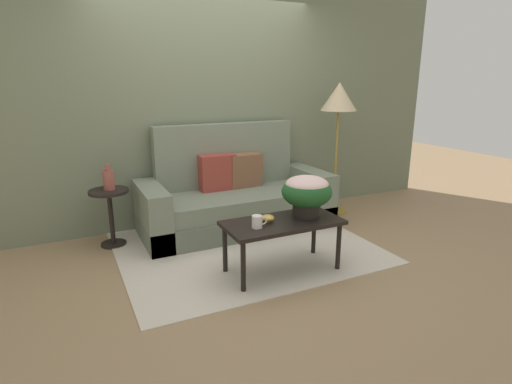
% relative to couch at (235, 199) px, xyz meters
% --- Properties ---
extents(ground_plane, '(14.00, 14.00, 0.00)m').
position_rel_couch_xyz_m(ground_plane, '(-0.15, -0.72, -0.33)').
color(ground_plane, '#997A56').
extents(wall_back, '(6.40, 0.12, 2.82)m').
position_rel_couch_xyz_m(wall_back, '(-0.15, 0.46, 1.08)').
color(wall_back, slate).
rests_on(wall_back, ground).
extents(area_rug, '(2.43, 2.00, 0.01)m').
position_rel_couch_xyz_m(area_rug, '(-0.15, -0.60, -0.33)').
color(area_rug, beige).
rests_on(area_rug, ground).
extents(couch, '(2.12, 0.86, 1.15)m').
position_rel_couch_xyz_m(couch, '(0.00, 0.00, 0.00)').
color(couch, '#626B59').
rests_on(couch, ground).
extents(coffee_table, '(1.02, 0.49, 0.47)m').
position_rel_couch_xyz_m(coffee_table, '(-0.06, -1.20, 0.08)').
color(coffee_table, black).
rests_on(coffee_table, ground).
extents(side_table, '(0.39, 0.39, 0.58)m').
position_rel_couch_xyz_m(side_table, '(-1.33, 0.05, 0.07)').
color(side_table, black).
rests_on(side_table, ground).
extents(floor_lamp, '(0.43, 0.43, 1.60)m').
position_rel_couch_xyz_m(floor_lamp, '(1.34, -0.03, 1.02)').
color(floor_lamp, olive).
rests_on(floor_lamp, ground).
extents(potted_plant, '(0.44, 0.44, 0.36)m').
position_rel_couch_xyz_m(potted_plant, '(0.20, -1.17, 0.36)').
color(potted_plant, black).
rests_on(potted_plant, coffee_table).
extents(coffee_mug, '(0.13, 0.09, 0.10)m').
position_rel_couch_xyz_m(coffee_mug, '(-0.33, -1.26, 0.19)').
color(coffee_mug, white).
rests_on(coffee_mug, coffee_table).
extents(snack_bowl, '(0.12, 0.12, 0.06)m').
position_rel_couch_xyz_m(snack_bowl, '(-0.19, -1.17, 0.17)').
color(snack_bowl, gold).
rests_on(snack_bowl, coffee_table).
extents(table_vase, '(0.11, 0.11, 0.25)m').
position_rel_couch_xyz_m(table_vase, '(-1.32, 0.07, 0.36)').
color(table_vase, '#934C42').
rests_on(table_vase, side_table).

